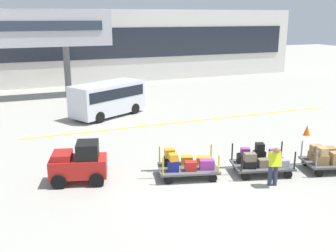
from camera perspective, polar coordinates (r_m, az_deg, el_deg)
The scene contains 10 objects.
ground_plane at distance 13.95m, azimuth 5.83°, elevation -10.25°, with size 120.00×120.00×0.00m, color #9E9B91.
apron_lead_line at distance 23.57m, azimuth 3.70°, elevation 0.74°, with size 19.87×0.20×0.01m, color yellow.
terminal_building at distance 37.57m, azimuth -13.20°, elevation 11.21°, with size 45.65×2.51×6.75m.
baggage_tug at distance 15.10m, azimuth -12.87°, elevation -5.38°, with size 2.32×1.69×1.58m.
baggage_cart_lead at distance 15.29m, azimuth 2.80°, elevation -5.67°, with size 3.08×1.96×1.10m.
baggage_cart_middle at distance 16.04m, azimuth 13.34°, elevation -4.99°, with size 3.08×1.96×1.16m.
baggage_cart_tail at distance 17.29m, azimuth 22.72°, elevation -4.24°, with size 3.08×1.96×1.10m.
baggage_handler at distance 14.87m, azimuth 15.32°, elevation -5.43°, with size 0.51×0.52×1.56m.
shuttle_van at distance 24.79m, azimuth -8.82°, elevation 4.26°, with size 5.13×3.93×2.10m.
safety_cone_near at distance 21.94m, azimuth 19.69°, elevation -0.58°, with size 0.36×0.36×0.55m, color #EA590F.
Camera 1 is at (-6.00, -11.02, 6.10)m, focal length 41.60 mm.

